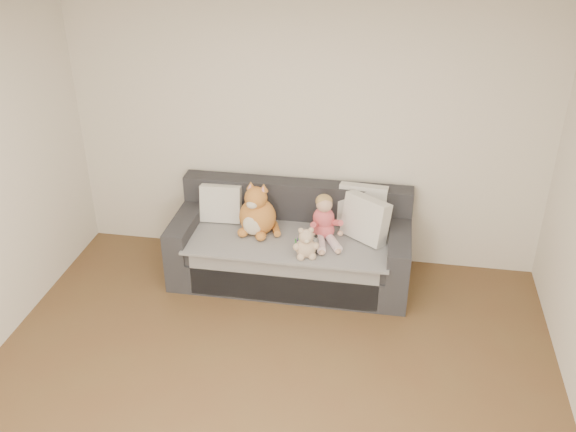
# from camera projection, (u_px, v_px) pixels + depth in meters

# --- Properties ---
(room_shell) EXTENTS (5.00, 5.00, 5.00)m
(room_shell) POSITION_uv_depth(u_px,v_px,m) (259.00, 248.00, 4.17)
(room_shell) COLOR brown
(room_shell) RESTS_ON ground
(sofa) EXTENTS (2.20, 0.94, 0.85)m
(sofa) POSITION_uv_depth(u_px,v_px,m) (291.00, 247.00, 6.07)
(sofa) COLOR #25252A
(sofa) RESTS_ON ground
(cushion_left) EXTENTS (0.40, 0.19, 0.37)m
(cushion_left) POSITION_uv_depth(u_px,v_px,m) (221.00, 203.00, 6.12)
(cushion_left) COLOR silver
(cushion_left) RESTS_ON sofa
(cushion_right_back) EXTENTS (0.46, 0.24, 0.42)m
(cushion_right_back) POSITION_uv_depth(u_px,v_px,m) (362.00, 206.00, 6.02)
(cushion_right_back) COLOR silver
(cushion_right_back) RESTS_ON sofa
(cushion_right_front) EXTENTS (0.47, 0.42, 0.42)m
(cushion_right_front) POSITION_uv_depth(u_px,v_px,m) (366.00, 219.00, 5.81)
(cushion_right_front) COLOR silver
(cushion_right_front) RESTS_ON sofa
(toddler) EXTENTS (0.31, 0.44, 0.44)m
(toddler) POSITION_uv_depth(u_px,v_px,m) (324.00, 221.00, 5.81)
(toddler) COLOR #D04E49
(toddler) RESTS_ON sofa
(plush_cat) EXTENTS (0.41, 0.36, 0.53)m
(plush_cat) POSITION_uv_depth(u_px,v_px,m) (257.00, 214.00, 5.91)
(plush_cat) COLOR #AA6F25
(plush_cat) RESTS_ON sofa
(teddy_bear) EXTENTS (0.23, 0.18, 0.29)m
(teddy_bear) POSITION_uv_depth(u_px,v_px,m) (306.00, 245.00, 5.57)
(teddy_bear) COLOR beige
(teddy_bear) RESTS_ON sofa
(plush_cow) EXTENTS (0.15, 0.22, 0.18)m
(plush_cow) POSITION_uv_depth(u_px,v_px,m) (311.00, 242.00, 5.70)
(plush_cow) COLOR white
(plush_cow) RESTS_ON sofa
(sippy_cup) EXTENTS (0.11, 0.08, 0.12)m
(sippy_cup) POSITION_uv_depth(u_px,v_px,m) (301.00, 242.00, 5.72)
(sippy_cup) COLOR #4A3289
(sippy_cup) RESTS_ON sofa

